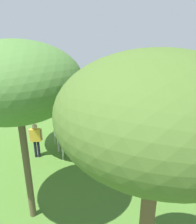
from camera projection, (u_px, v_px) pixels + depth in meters
name	position (u px, v px, depth m)	size (l,w,h in m)	color
ground_plane	(110.00, 121.00, 13.78)	(36.00, 36.00, 0.00)	#46712A
shade_umbrella	(66.00, 87.00, 9.79)	(4.39, 4.39, 3.50)	brown
patio_dining_table	(68.00, 134.00, 10.59)	(1.37, 0.97, 0.74)	white
patio_chair_near_lawn	(67.00, 148.00, 9.53)	(0.57, 0.56, 0.90)	silver
patio_chair_west_end	(72.00, 126.00, 11.75)	(0.59, 0.58, 0.90)	white
guest_beside_umbrella	(105.00, 125.00, 10.76)	(0.22, 0.58, 1.60)	black
guest_behind_table	(36.00, 137.00, 9.54)	(0.54, 0.35, 1.60)	black
standing_watcher	(125.00, 88.00, 17.69)	(0.49, 0.43, 1.64)	black
striped_lounge_chair	(120.00, 121.00, 13.08)	(0.96, 0.91, 0.63)	teal
zebra_nearest_camera	(72.00, 104.00, 13.87)	(2.19, 0.72, 1.50)	silver
zebra_by_umbrella	(127.00, 99.00, 14.81)	(1.65, 1.84, 1.53)	silver
acacia_tree_behind_hut	(158.00, 115.00, 2.93)	(2.77, 2.77, 5.15)	brown
acacia_tree_left_background	(16.00, 82.00, 5.31)	(3.27, 3.27, 5.17)	brown
acacia_tree_right_background	(151.00, 91.00, 7.65)	(2.77, 2.77, 4.20)	brown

